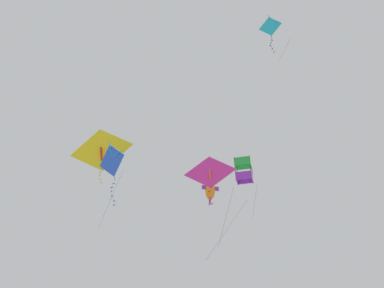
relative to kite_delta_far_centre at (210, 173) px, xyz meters
The scene contains 6 objects.
kite_delta_far_centre is the anchor object (origin of this frame).
kite_diamond_near_left 8.01m from the kite_delta_far_centre, 41.12° to the right, with size 1.34×2.07×4.59m.
kite_fish_near_right 9.42m from the kite_delta_far_centre, 110.11° to the right, with size 3.92×2.89×8.38m.
kite_box_mid_left 6.51m from the kite_delta_far_centre, 137.35° to the right, with size 2.02×2.02×5.47m.
kite_diamond_low_drifter 14.32m from the kite_delta_far_centre, 156.62° to the left, with size 2.20×1.75×6.15m.
kite_delta_highest 10.35m from the kite_delta_far_centre, 47.33° to the right, with size 3.55×2.81×8.31m.
Camera 1 is at (10.93, 32.02, 7.75)m, focal length 60.34 mm.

